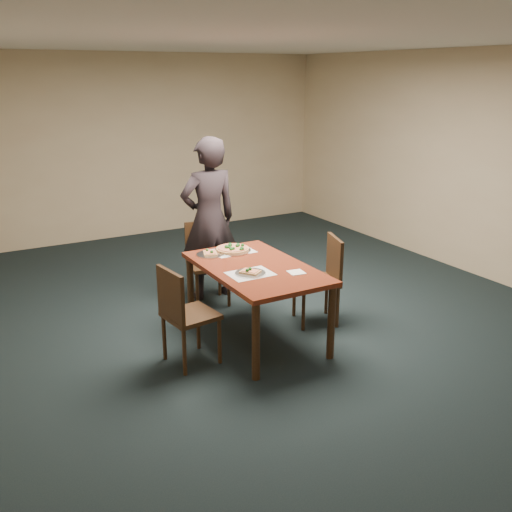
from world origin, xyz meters
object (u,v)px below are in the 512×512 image
chair_far (206,257)px  diner (209,219)px  chair_right (324,275)px  pizza_pan (233,249)px  chair_left (183,311)px  slice_plate_near (250,272)px  slice_plate_far (210,254)px  dining_table (256,275)px

chair_far → diner: diner is taller
chair_right → diner: size_ratio=0.49×
chair_right → pizza_pan: bearing=-105.1°
chair_left → chair_right: size_ratio=1.00×
chair_left → pizza_pan: (0.84, 0.67, 0.26)m
slice_plate_near → slice_plate_far: 0.70m
slice_plate_near → diner: bearing=80.3°
chair_right → slice_plate_near: bearing=-61.3°
diner → chair_right: bearing=119.0°
chair_far → pizza_pan: 0.66m
chair_right → slice_plate_near: (-0.96, -0.18, 0.25)m
diner → slice_plate_near: size_ratio=6.60×
dining_table → slice_plate_near: size_ratio=5.36×
dining_table → pizza_pan: 0.54m
chair_right → pizza_pan: (-0.78, 0.51, 0.26)m
chair_left → chair_right: bearing=-92.3°
diner → slice_plate_far: bearing=64.3°
diner → pizza_pan: size_ratio=4.91×
chair_left → slice_plate_far: 0.92m
chair_left → diner: size_ratio=0.49×
pizza_pan → chair_left: bearing=-141.5°
chair_right → slice_plate_near: size_ratio=3.25×
chair_far → dining_table: bearing=-80.4°
pizza_pan → slice_plate_near: (-0.18, -0.69, -0.01)m
chair_right → diner: bearing=-131.4°
chair_left → slice_plate_near: 0.71m
diner → pizza_pan: bearing=83.3°
diner → chair_far: bearing=47.4°
chair_left → slice_plate_far: (0.58, 0.67, 0.25)m
chair_far → slice_plate_near: bearing=-87.1°
chair_right → diner: (-0.72, 1.22, 0.41)m
chair_far → slice_plate_far: bearing=-101.2°
chair_right → slice_plate_near: 1.01m
chair_left → chair_right: 1.63m
chair_left → chair_right: (1.62, 0.15, 0.00)m
dining_table → chair_left: bearing=-170.4°
chair_far → chair_left: same height
chair_right → slice_plate_far: bearing=-98.3°
chair_far → chair_right: (0.81, -1.12, 0.00)m
slice_plate_near → slice_plate_far: size_ratio=1.00×
chair_far → chair_right: same height
diner → slice_plate_near: 1.43m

